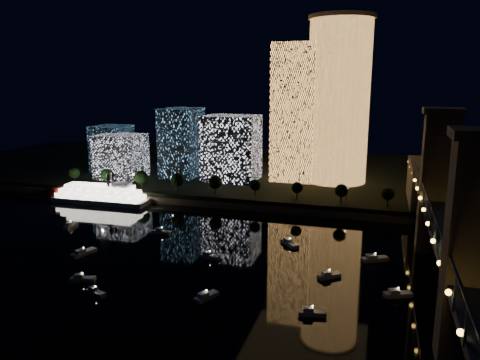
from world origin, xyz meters
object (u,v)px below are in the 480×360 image
object	(u,v)px
tower_cylindrical	(338,101)
tower_rectangular	(295,113)
truss_bridge	(453,252)
riverboat	(96,195)

from	to	relation	value
tower_cylindrical	tower_rectangular	distance (m)	23.65
tower_rectangular	truss_bridge	size ratio (longest dim) A/B	0.27
tower_cylindrical	truss_bridge	xyz separation A→B (m)	(42.10, -129.90, -31.99)
truss_bridge	riverboat	xyz separation A→B (m)	(-151.22, 68.20, -12.24)
tower_cylindrical	truss_bridge	bearing A→B (deg)	-72.04
tower_rectangular	truss_bridge	bearing A→B (deg)	-63.26
tower_cylindrical	riverboat	xyz separation A→B (m)	(-109.13, -61.70, -44.23)
truss_bridge	riverboat	distance (m)	166.34
tower_cylindrical	riverboat	size ratio (longest dim) A/B	1.65
riverboat	truss_bridge	bearing A→B (deg)	-24.27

